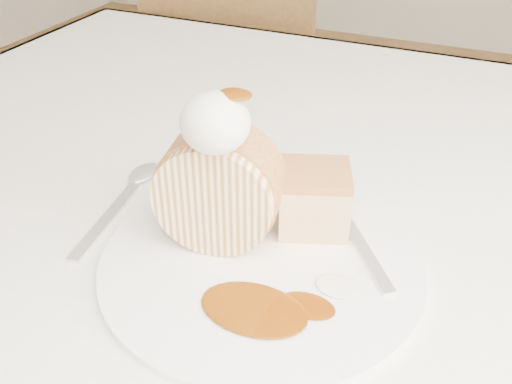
% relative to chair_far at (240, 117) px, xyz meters
% --- Properties ---
extents(table, '(1.40, 0.90, 0.75)m').
position_rel_chair_far_xyz_m(table, '(0.44, -0.60, 0.19)').
color(table, white).
rests_on(table, ground).
extents(chair_far, '(0.43, 0.43, 0.82)m').
position_rel_chair_far_xyz_m(chair_far, '(0.00, 0.00, 0.00)').
color(chair_far, brown).
rests_on(chair_far, ground).
extents(plate, '(0.39, 0.39, 0.01)m').
position_rel_chair_far_xyz_m(plate, '(0.40, -0.81, 0.29)').
color(plate, white).
rests_on(plate, table).
extents(roulade_slice, '(0.12, 0.08, 0.11)m').
position_rel_chair_far_xyz_m(roulade_slice, '(0.35, -0.79, 0.35)').
color(roulade_slice, '#FFE3B1').
rests_on(roulade_slice, plate).
extents(cake_chunk, '(0.08, 0.08, 0.06)m').
position_rel_chair_far_xyz_m(cake_chunk, '(0.43, -0.74, 0.32)').
color(cake_chunk, tan).
rests_on(cake_chunk, plate).
extents(whipped_cream, '(0.06, 0.06, 0.05)m').
position_rel_chair_far_xyz_m(whipped_cream, '(0.37, -0.82, 0.43)').
color(whipped_cream, white).
rests_on(whipped_cream, roulade_slice).
extents(caramel_drizzle, '(0.03, 0.02, 0.01)m').
position_rel_chair_far_xyz_m(caramel_drizzle, '(0.38, -0.80, 0.46)').
color(caramel_drizzle, '#662D04').
rests_on(caramel_drizzle, whipped_cream).
extents(caramel_pool, '(0.11, 0.09, 0.00)m').
position_rel_chair_far_xyz_m(caramel_pool, '(0.42, -0.87, 0.29)').
color(caramel_pool, '#662D04').
rests_on(caramel_pool, plate).
extents(fork, '(0.13, 0.16, 0.00)m').
position_rel_chair_far_xyz_m(fork, '(0.49, -0.76, 0.29)').
color(fork, silver).
rests_on(fork, plate).
extents(spoon, '(0.05, 0.18, 0.00)m').
position_rel_chair_far_xyz_m(spoon, '(0.23, -0.81, 0.28)').
color(spoon, silver).
rests_on(spoon, table).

